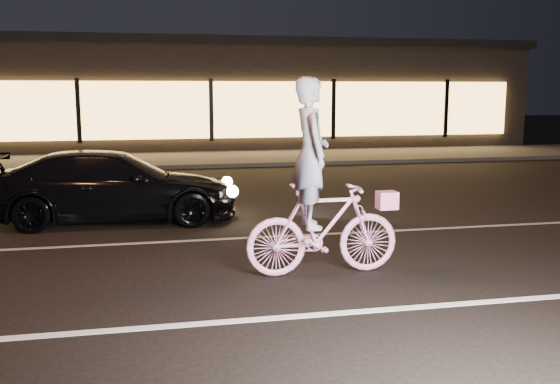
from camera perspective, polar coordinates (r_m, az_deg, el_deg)
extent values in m
plane|color=black|center=(8.05, 4.64, -7.21)|extent=(90.00, 90.00, 0.00)
cube|color=silver|center=(6.70, 8.37, -10.68)|extent=(60.00, 0.12, 0.01)
cube|color=gray|center=(9.92, 1.34, -4.00)|extent=(60.00, 0.10, 0.01)
cube|color=#383533|center=(20.64, -5.72, 3.04)|extent=(30.00, 4.00, 0.12)
cube|color=black|center=(26.49, -7.24, 8.59)|extent=(25.00, 8.00, 4.00)
cube|color=black|center=(26.55, -7.33, 13.01)|extent=(25.40, 8.40, 0.30)
cube|color=#FFB759|center=(22.42, -6.33, 7.47)|extent=(23.00, 0.15, 2.00)
cube|color=black|center=(22.34, -17.96, 7.07)|extent=(0.15, 0.08, 2.20)
cube|color=black|center=(22.34, -6.31, 7.46)|extent=(0.15, 0.08, 2.20)
cube|color=black|center=(23.22, 4.90, 7.55)|extent=(0.15, 0.08, 2.20)
cube|color=black|center=(24.90, 14.95, 7.39)|extent=(0.15, 0.08, 2.20)
imported|color=#DF3B91|center=(7.77, 3.95, -3.36)|extent=(1.94, 0.55, 1.17)
imported|color=white|center=(7.57, 2.81, 3.57)|extent=(0.44, 0.67, 1.83)
cube|color=#F253A1|center=(7.97, 9.75, -0.75)|extent=(0.24, 0.20, 0.22)
imported|color=black|center=(11.28, -15.02, 0.49)|extent=(4.35, 1.92, 1.24)
sphere|color=#FFF2BF|center=(11.83, -4.87, 0.92)|extent=(0.21, 0.21, 0.21)
sphere|color=#FFF2BF|center=(10.71, -4.37, 0.05)|extent=(0.21, 0.21, 0.21)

